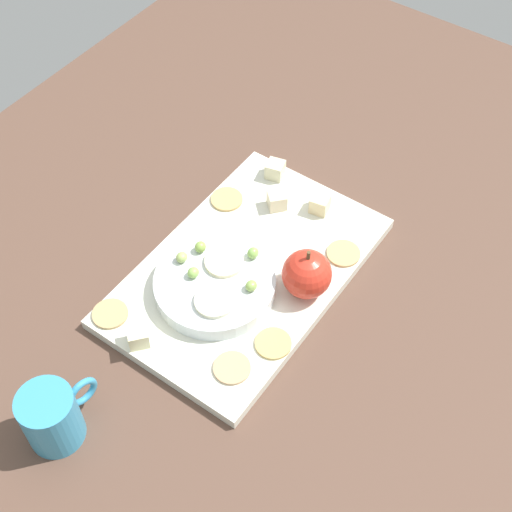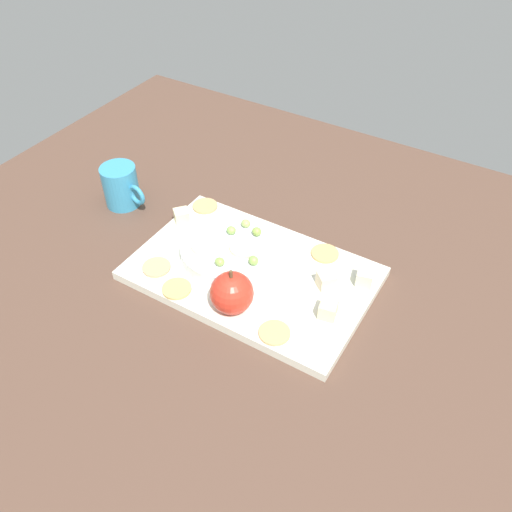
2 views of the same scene
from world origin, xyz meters
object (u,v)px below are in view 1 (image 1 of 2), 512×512
object	(u,v)px
cracker_3	(227,199)
apple_slice_1	(225,262)
cracker_0	(343,253)
cheese_cube_1	(275,170)
cracker_4	(232,368)
cheese_cube_0	(320,204)
cheese_cube_3	(138,337)
apple_slice_0	(215,301)
grape_0	(251,286)
cracker_1	(273,343)
grape_3	(200,247)
grape_4	(193,273)
apple_whole	(307,274)
cracker_2	(110,314)
platter	(246,272)
cup	(52,417)
serving_dish	(215,285)
grape_2	(253,253)
grape_1	(182,257)
cheese_cube_2	(277,200)

from	to	relation	value
cracker_3	apple_slice_1	bearing A→B (deg)	-143.90
cracker_0	cheese_cube_1	bearing A→B (deg)	66.43
cracker_3	cracker_4	world-z (taller)	same
cheese_cube_0	cheese_cube_3	distance (cm)	32.16
cheese_cube_1	cheese_cube_3	world-z (taller)	same
cheese_cube_0	apple_slice_0	world-z (taller)	apple_slice_0
apple_slice_1	cracker_3	bearing A→B (deg)	36.10
grape_0	cracker_1	bearing A→B (deg)	-122.89
cracker_3	grape_3	xyz separation A→B (cm)	(-10.86, -3.90, 2.79)
cracker_0	apple_slice_1	distance (cm)	16.36
cracker_3	grape_4	xyz separation A→B (cm)	(-14.70, -5.72, 2.72)
apple_whole	cracker_2	world-z (taller)	apple_whole
platter	cup	size ratio (longest dim) A/B	3.90
apple_whole	cracker_1	world-z (taller)	apple_whole
apple_whole	serving_dish	bearing A→B (deg)	126.02
grape_2	grape_3	xyz separation A→B (cm)	(-3.17, 6.23, -0.00)
cracker_4	apple_whole	bearing A→B (deg)	-2.95
grape_3	cup	size ratio (longest dim) A/B	0.17
cheese_cube_1	grape_4	size ratio (longest dim) A/B	1.55
apple_whole	apple_slice_0	xyz separation A→B (cm)	(-9.74, 7.36, -0.70)
apple_whole	cracker_4	bearing A→B (deg)	177.05
serving_dish	grape_2	distance (cm)	6.49
serving_dish	cheese_cube_3	world-z (taller)	cheese_cube_3
cracker_2	grape_3	size ratio (longest dim) A/B	2.85
serving_dish	grape_0	size ratio (longest dim) A/B	9.82
cheese_cube_1	cracker_3	world-z (taller)	cheese_cube_1
grape_1	grape_2	size ratio (longest dim) A/B	1.00
cheese_cube_1	cheese_cube_2	size ratio (longest dim) A/B	1.00
cheese_cube_0	cracker_3	xyz separation A→B (cm)	(-6.13, 11.88, -1.04)
cheese_cube_1	grape_2	size ratio (longest dim) A/B	1.55
serving_dish	grape_3	xyz separation A→B (cm)	(2.76, 4.39, 1.87)
grape_0	cheese_cube_3	bearing A→B (deg)	150.41
cheese_cube_3	cracker_4	xyz separation A→B (cm)	(3.59, -11.60, -1.04)
cracker_1	grape_0	distance (cm)	7.83
cracker_4	platter	bearing A→B (deg)	29.61
platter	serving_dish	distance (cm)	5.66
apple_whole	apple_slice_0	bearing A→B (deg)	142.94
grape_3	apple_slice_1	bearing A→B (deg)	-88.30
grape_3	cracker_1	bearing A→B (deg)	-108.90
cracker_0	grape_4	distance (cm)	20.74
apple_whole	grape_3	size ratio (longest dim) A/B	4.02
apple_whole	cheese_cube_2	distance (cm)	15.16
cheese_cube_1	cracker_2	bearing A→B (deg)	174.55
cracker_0	grape_0	bearing A→B (deg)	156.07
cheese_cube_2	cup	xyz separation A→B (cm)	(-42.62, 1.37, 1.14)
cheese_cube_0	cup	size ratio (longest dim) A/B	0.26
apple_slice_0	apple_slice_1	size ratio (longest dim) A/B	1.00
grape_1	cheese_cube_2	bearing A→B (deg)	-11.98
cheese_cube_3	grape_0	world-z (taller)	grape_0
grape_1	cracker_2	bearing A→B (deg)	163.69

